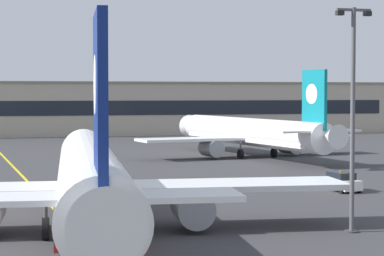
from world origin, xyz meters
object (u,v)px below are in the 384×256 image
airliner_background (251,133)px  safety_cone_by_nose_gear (66,196)px  apron_lamp_post (353,115)px  service_car_fifth (341,182)px  airliner_foreground (90,177)px

airliner_background → safety_cone_by_nose_gear: airliner_background is taller
airliner_background → apron_lamp_post: size_ratio=2.89×
safety_cone_by_nose_gear → apron_lamp_post: bearing=-50.9°
airliner_background → service_car_fifth: size_ratio=8.90×
apron_lamp_post → safety_cone_by_nose_gear: (-15.46, 18.99, -6.83)m
safety_cone_by_nose_gear → service_car_fifth: bearing=-2.2°
airliner_background → safety_cone_by_nose_gear: size_ratio=71.15×
service_car_fifth → safety_cone_by_nose_gear: (-23.29, 0.91, -0.51)m
apron_lamp_post → service_car_fifth: apron_lamp_post is taller
apron_lamp_post → safety_cone_by_nose_gear: size_ratio=24.65×
airliner_foreground → service_car_fifth: 27.44m
airliner_foreground → safety_cone_by_nose_gear: airliner_foreground is taller
airliner_background → safety_cone_by_nose_gear: bearing=-128.6°
airliner_background → apron_lamp_post: (-11.55, -52.86, 3.90)m
airliner_foreground → apron_lamp_post: 16.25m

